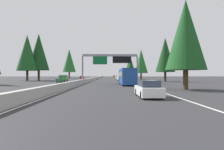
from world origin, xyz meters
TOP-DOWN VIEW (x-y plane):
  - ground_plane at (60.00, 0.00)m, footprint 320.00×320.00m
  - median_barrier at (80.00, 0.30)m, footprint 180.00×0.56m
  - shoulder_stripe_right at (70.00, -11.52)m, footprint 160.00×0.16m
  - shoulder_stripe_median at (70.00, -0.25)m, footprint 160.00×0.16m
  - sign_gantry_overhead at (37.67, -6.03)m, footprint 0.50×12.68m
  - sedan_far_center at (11.62, -9.08)m, footprint 4.40×1.80m
  - bus_mid_left at (32.16, -9.11)m, footprint 11.50×2.55m
  - pickup_mid_center at (54.92, -9.24)m, footprint 5.60×2.00m
  - sedan_near_center at (119.34, -9.03)m, footprint 4.40×1.80m
  - minivan_distant_a at (71.77, -9.20)m, footprint 5.00×1.95m
  - oncoming_near at (44.93, 6.51)m, footprint 5.60×2.00m
  - oncoming_far at (82.02, 6.65)m, footprint 4.40×1.80m
  - conifer_right_foreground at (19.46, -15.58)m, footprint 5.16×5.16m
  - conifer_right_near at (48.52, -21.63)m, footprint 5.48×5.48m
  - conifer_right_mid at (68.66, -18.20)m, footprint 5.22×5.22m
  - conifer_right_far at (86.18, -16.25)m, footprint 4.44×4.44m
  - conifer_right_distant at (88.70, -16.01)m, footprint 5.14×5.14m
  - conifer_left_near at (56.54, 20.77)m, footprint 6.54×6.54m
  - conifer_left_mid at (59.57, 18.19)m, footprint 6.98×6.98m
  - conifer_left_far at (95.38, 15.39)m, footprint 6.84×6.84m

SIDE VIEW (x-z plane):
  - ground_plane at x=60.00m, z-range 0.00..0.00m
  - shoulder_stripe_right at x=70.00m, z-range 0.00..0.01m
  - shoulder_stripe_median at x=70.00m, z-range 0.00..0.01m
  - median_barrier at x=80.00m, z-range 0.00..0.90m
  - sedan_far_center at x=11.62m, z-range -0.05..1.42m
  - sedan_near_center at x=119.34m, z-range -0.05..1.42m
  - oncoming_far at x=82.02m, z-range -0.05..1.42m
  - pickup_mid_center at x=54.92m, z-range -0.02..1.84m
  - oncoming_near at x=44.93m, z-range -0.02..1.84m
  - minivan_distant_a at x=71.77m, z-range 0.11..1.80m
  - bus_mid_left at x=32.16m, z-range 0.17..3.27m
  - sign_gantry_overhead at x=37.67m, z-range 1.95..8.53m
  - conifer_right_far at x=86.18m, z-range 1.08..11.18m
  - conifer_right_distant at x=88.70m, z-range 1.26..12.94m
  - conifer_right_foreground at x=19.46m, z-range 1.26..13.00m
  - conifer_right_mid at x=68.66m, z-range 1.28..13.15m
  - conifer_right_near at x=48.52m, z-range 1.35..13.81m
  - conifer_left_near at x=56.54m, z-range 1.61..16.48m
  - conifer_left_far at x=95.38m, z-range 1.68..17.22m
  - conifer_left_mid at x=59.57m, z-range 1.72..17.59m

